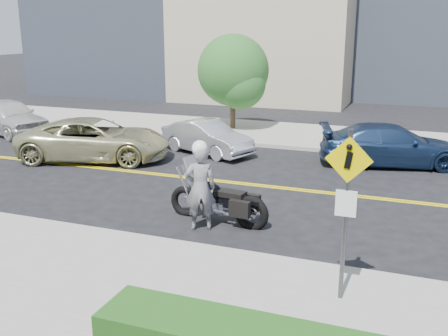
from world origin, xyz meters
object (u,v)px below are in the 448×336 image
at_px(pedestrian_sign, 346,200).
at_px(suv, 95,139).
at_px(parked_car_silver, 207,137).
at_px(motorcycle, 218,191).
at_px(parked_car_blue, 392,145).
at_px(motorcyclist, 200,186).
at_px(parked_car_white, 9,117).

distance_m(pedestrian_sign, suv, 12.39).
relative_size(pedestrian_sign, parked_car_silver, 0.78).
relative_size(pedestrian_sign, suv, 0.55).
height_order(motorcycle, suv, motorcycle).
bearing_deg(suv, parked_car_blue, -89.55).
distance_m(suv, parked_car_silver, 4.13).
bearing_deg(parked_car_blue, pedestrian_sign, 163.50).
distance_m(motorcyclist, parked_car_white, 14.61).
distance_m(motorcyclist, parked_car_silver, 7.68).
bearing_deg(pedestrian_sign, parked_car_silver, 124.18).
xyz_separation_m(motorcyclist, parked_car_blue, (3.89, 7.85, -0.37)).
bearing_deg(parked_car_white, motorcycle, -97.49).
distance_m(pedestrian_sign, motorcycle, 4.77).
bearing_deg(parked_car_white, pedestrian_sign, -100.63).
distance_m(motorcycle, parked_car_blue, 8.11).
distance_m(pedestrian_sign, parked_car_silver, 11.65).
height_order(motorcyclist, motorcycle, motorcyclist).
bearing_deg(motorcycle, parked_car_white, 159.21).
bearing_deg(parked_car_silver, motorcycle, -132.99).
xyz_separation_m(motorcyclist, parked_car_silver, (-2.80, 7.14, -0.46)).
distance_m(motorcyclist, motorcycle, 0.71).
height_order(suv, parked_car_silver, suv).
bearing_deg(motorcycle, suv, 154.07).
distance_m(motorcycle, parked_car_white, 14.49).
bearing_deg(motorcyclist, parked_car_silver, -96.73).
relative_size(motorcyclist, parked_car_silver, 0.57).
distance_m(pedestrian_sign, motorcyclist, 4.51).
relative_size(pedestrian_sign, motorcycle, 1.14).
bearing_deg(parked_car_blue, parked_car_white, 75.93).
relative_size(parked_car_white, parked_car_silver, 1.21).
relative_size(motorcycle, parked_car_white, 0.57).
xyz_separation_m(motorcyclist, parked_car_white, (-12.56, 7.45, -0.30)).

